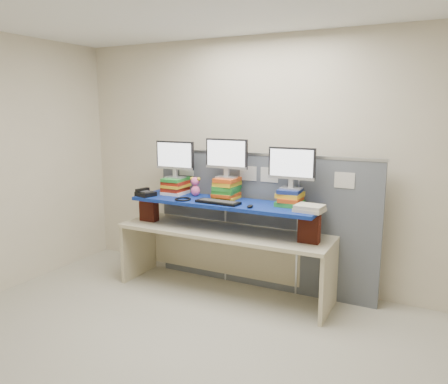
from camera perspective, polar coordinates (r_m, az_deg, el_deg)
The scene contains 18 objects.
room at distance 3.22m, azimuth -7.09°, elevation 0.02°, with size 5.00×4.00×2.80m.
cubicle_partition at distance 4.90m, azimuth 4.85°, elevation -3.77°, with size 2.60×0.06×1.53m.
desk at distance 4.78m, azimuth 0.00°, elevation -6.58°, with size 2.36×0.71×0.72m.
brick_pier_left at distance 5.15m, azimuth -9.77°, elevation -2.22°, with size 0.20×0.11×0.28m, color maroon.
brick_pier_right at distance 4.33m, azimuth 11.08°, elevation -4.75°, with size 0.20×0.11×0.28m, color maroon.
blue_board at distance 4.67m, azimuth 0.00°, elevation -1.43°, with size 2.06×0.51×0.04m, color #0E086E.
book_stack_left at distance 5.08m, azimuth -6.35°, elevation 0.80°, with size 0.25×0.31×0.19m.
book_stack_center at distance 4.76m, azimuth 0.35°, elevation 0.47°, with size 0.26×0.31×0.24m.
book_stack_right at distance 4.49m, azimuth 8.64°, elevation -0.70°, with size 0.25×0.29×0.17m.
monitor_left at distance 5.04m, azimuth -6.42°, elevation 4.54°, with size 0.48×0.14×0.42m.
monitor_center at distance 4.71m, azimuth 0.33°, elevation 4.75°, with size 0.48×0.14×0.42m.
monitor_right at distance 4.44m, azimuth 8.83°, elevation 3.44°, with size 0.48×0.14×0.42m.
keyboard at distance 4.55m, azimuth -0.78°, elevation -1.32°, with size 0.48×0.18×0.03m.
mouse at distance 4.36m, azimuth 3.43°, elevation -1.87°, with size 0.05×0.10×0.03m, color black.
desk_phone at distance 5.02m, azimuth -10.24°, elevation -0.16°, with size 0.23×0.22×0.08m.
headset at distance 4.74m, azimuth -5.40°, elevation -0.93°, with size 0.18×0.18×0.02m, color black.
plush_toy at distance 4.94m, azimuth -3.76°, elevation 0.75°, with size 0.13×0.10×0.22m.
binder_stack at distance 4.27m, azimuth 11.11°, elevation -2.10°, with size 0.29×0.23×0.07m.
Camera 1 is at (1.79, -2.62, 2.00)m, focal length 35.00 mm.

